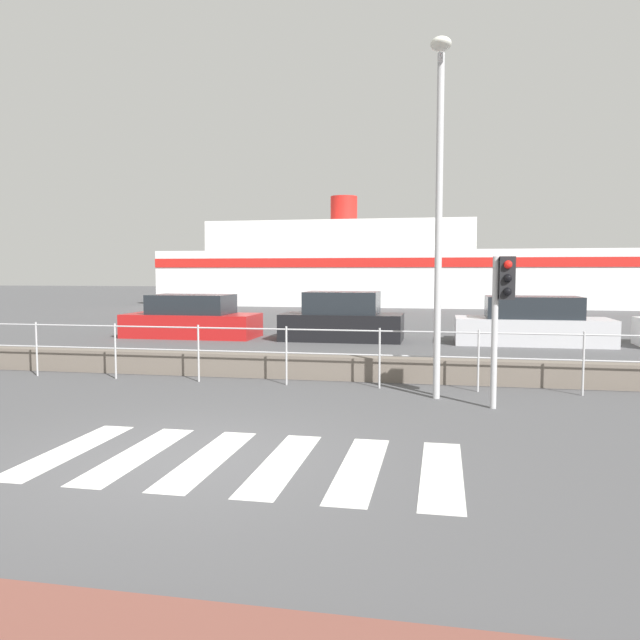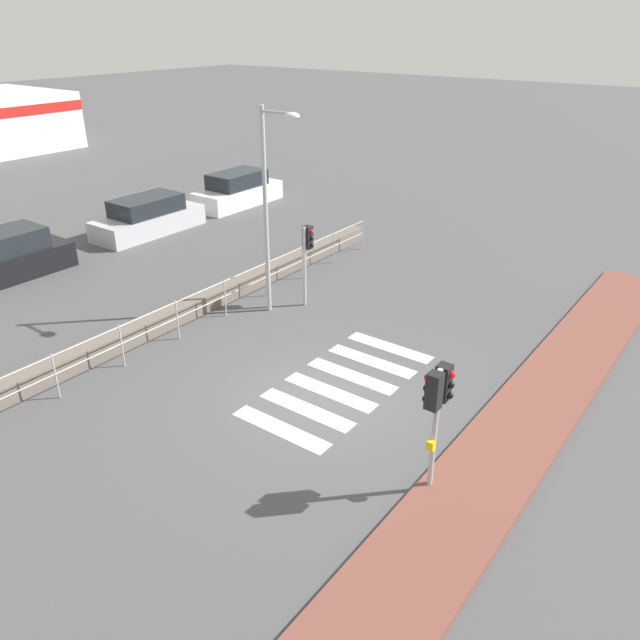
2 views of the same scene
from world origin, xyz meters
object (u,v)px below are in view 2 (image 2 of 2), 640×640
Objects in this scene: traffic_light_far at (307,248)px; parked_car_black at (9,257)px; traffic_light_near at (438,398)px; parked_car_silver at (148,218)px; parked_car_white at (238,191)px; streetlamp at (272,190)px.

traffic_light_far reaches higher than parked_car_black.
traffic_light_near is 17.70m from parked_car_silver.
parked_car_white is (12.16, 16.22, -1.34)m from traffic_light_near.
traffic_light_near is at bearing -94.02° from parked_car_black.
traffic_light_near is 0.44× the size of streetlamp.
parked_car_black is at bearing 85.98° from traffic_light_near.
streetlamp is 9.95m from parked_car_black.
traffic_light_near is 1.05× the size of traffic_light_far.
parked_car_black is 0.88× the size of parked_car_white.
streetlamp is 1.28× the size of parked_car_silver.
parked_car_silver is 1.04× the size of parked_car_white.
traffic_light_near reaches higher than parked_car_white.
traffic_light_near is 0.66× the size of parked_car_black.
streetlamp is at bearing -71.22° from parked_car_black.
streetlamp is (4.20, 7.23, 1.66)m from traffic_light_near.
parked_car_black is 11.02m from parked_car_white.
parked_car_white is (6.95, 9.39, -1.15)m from traffic_light_far.
traffic_light_far is 0.63× the size of parked_car_black.
parked_car_black is (-3.06, 8.99, -2.98)m from streetlamp.
parked_car_silver is at bearing -180.00° from parked_car_white.
parked_car_white is at bearing 0.00° from parked_car_silver.
parked_car_silver is (5.81, 0.00, -0.04)m from parked_car_black.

